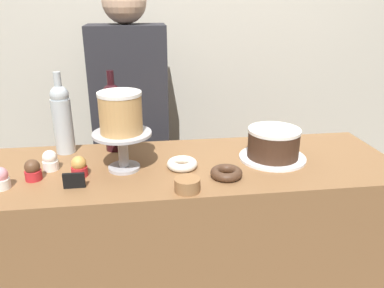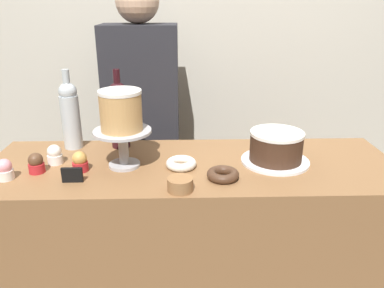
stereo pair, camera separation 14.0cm
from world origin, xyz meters
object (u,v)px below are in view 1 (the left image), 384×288
Objects in this scene: chocolate_round_cake at (273,143)px; price_sign_chalkboard at (74,181)px; cake_stand_pedestal at (123,145)px; cookie_stack at (187,185)px; cupcake_strawberry at (0,179)px; wine_bottle_dark_red at (113,116)px; cupcake_caramel at (79,167)px; white_layer_cake at (121,112)px; wine_bottle_clear at (62,118)px; donut_sugar at (182,164)px; cupcake_vanilla at (50,161)px; cupcake_chocolate at (33,170)px; donut_chocolate at (226,173)px; barista_figure at (132,140)px.

chocolate_round_cake reaches higher than price_sign_chalkboard.
cake_stand_pedestal reaches higher than cookie_stack.
cake_stand_pedestal reaches higher than cupcake_strawberry.
price_sign_chalkboard is at bearing -109.30° from wine_bottle_dark_red.
chocolate_round_cake is 2.69× the size of cupcake_caramel.
white_layer_cake is at bearing 39.08° from price_sign_chalkboard.
wine_bottle_clear is 0.52m from donut_sugar.
cupcake_vanilla is 0.19m from price_sign_chalkboard.
cupcake_strawberry is 0.24m from price_sign_chalkboard.
cupcake_chocolate is 0.88× the size of cookie_stack.
price_sign_chalkboard is (0.08, -0.33, -0.12)m from wine_bottle_clear.
cupcake_chocolate is (-0.07, -0.25, -0.11)m from wine_bottle_clear.
cupcake_vanilla is at bearing 173.19° from cake_stand_pedestal.
white_layer_cake reaches higher than cake_stand_pedestal.
wine_bottle_clear reaches higher than donut_sugar.
price_sign_chalkboard is (-0.12, -0.33, -0.12)m from wine_bottle_dark_red.
cake_stand_pedestal is 0.23m from donut_sugar.
cookie_stack is 0.37m from price_sign_chalkboard.
donut_sugar is (-0.36, -0.04, -0.05)m from chocolate_round_cake.
wine_bottle_clear is at bearing 153.96° from donut_sugar.
cake_stand_pedestal is 2.99× the size of price_sign_chalkboard.
cupcake_vanilla is at bearing 166.46° from donut_chocolate.
barista_figure is at bearing 88.12° from white_layer_cake.
white_layer_cake is 2.04× the size of cupcake_chocolate.
barista_figure reaches higher than cake_stand_pedestal.
cupcake_vanilla is 0.66× the size of donut_chocolate.
white_layer_cake reaches higher than donut_chocolate.
wine_bottle_dark_red is at bearing 163.18° from chocolate_round_cake.
cookie_stack is (-0.15, -0.08, 0.01)m from donut_chocolate.
cupcake_vanilla is (-0.83, 0.01, -0.03)m from chocolate_round_cake.
cupcake_vanilla reaches higher than donut_sugar.
white_layer_cake is at bearing 174.76° from donut_sugar.
barista_figure is (0.17, 0.58, -0.12)m from cupcake_caramel.
cookie_stack is (-0.36, -0.22, -0.04)m from chocolate_round_cake.
chocolate_round_cake is at bearing 31.30° from cookie_stack.
donut_sugar is 0.18m from cookie_stack.
cupcake_vanilla reaches higher than cookie_stack.
cupcake_strawberry is 1.06× the size of price_sign_chalkboard.
chocolate_round_cake is at bearing 11.47° from price_sign_chalkboard.
white_layer_cake is 0.36m from cupcake_chocolate.
wine_bottle_dark_red reaches higher than cake_stand_pedestal.
barista_figure reaches higher than wine_bottle_clear.
cupcake_caramel is 0.13m from cupcake_vanilla.
wine_bottle_dark_red is 0.20m from wine_bottle_clear.
wine_bottle_clear reaches higher than cupcake_chocolate.
white_layer_cake reaches higher than cookie_stack.
cupcake_strawberry and cupcake_vanilla have the same top height.
cupcake_caramel is at bearing 171.10° from donut_chocolate.
cupcake_strawberry reaches higher than cookie_stack.
cupcake_vanilla is 0.88× the size of cookie_stack.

